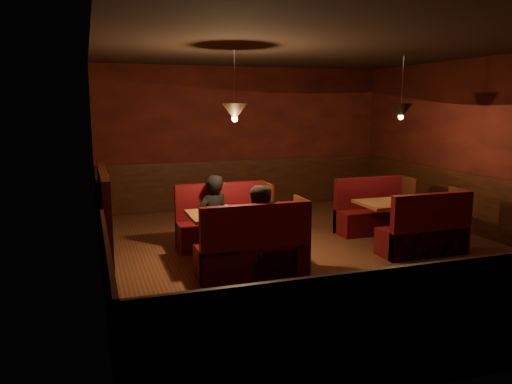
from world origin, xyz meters
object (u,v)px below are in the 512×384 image
object	(u,v)px
main_bench_near	(254,253)
second_bench_near	(425,235)
second_bench_far	(373,215)
second_table	(396,212)
main_bench_far	(224,227)
diner_b	(264,217)
diner_a	(213,200)
main_table	(236,223)

from	to	relation	value
main_bench_near	second_bench_near	xyz separation A→B (m)	(2.62, 0.08, -0.01)
second_bench_far	second_table	bearing A→B (deg)	-92.20
main_bench_far	diner_b	distance (m)	1.47
main_bench_near	diner_b	size ratio (longest dim) A/B	0.94
second_table	diner_a	world-z (taller)	diner_a
second_bench_far	main_bench_far	bearing A→B (deg)	-179.42
diner_a	diner_b	size ratio (longest dim) A/B	0.98
main_bench_near	diner_b	bearing A→B (deg)	22.41
main_table	diner_a	distance (m)	0.73
second_table	diner_a	size ratio (longest dim) A/B	0.80
main_bench_far	diner_b	xyz separation A→B (m)	(0.15, -1.39, 0.44)
diner_a	second_table	bearing A→B (deg)	148.75
main_bench_far	diner_a	bearing A→B (deg)	-164.94
diner_a	second_bench_near	bearing A→B (deg)	136.13
main_bench_near	diner_a	size ratio (longest dim) A/B	0.96
main_table	diner_a	bearing A→B (deg)	103.40
diner_a	diner_b	xyz separation A→B (m)	(0.33, -1.35, 0.01)
main_bench_near	second_bench_near	world-z (taller)	main_bench_near
main_bench_far	diner_b	size ratio (longest dim) A/B	0.94
second_bench_near	main_table	bearing A→B (deg)	166.22
main_bench_far	second_bench_near	world-z (taller)	main_bench_far
second_table	second_bench_near	bearing A→B (deg)	-87.80
main_table	main_bench_near	xyz separation A→B (m)	(0.01, -0.73, -0.22)
second_table	diner_a	distance (m)	2.85
main_table	second_bench_near	bearing A→B (deg)	-13.78
main_bench_near	second_bench_far	size ratio (longest dim) A/B	1.09
main_bench_near	second_table	world-z (taller)	main_bench_near
second_bench_near	diner_a	distance (m)	3.13
main_table	second_bench_far	xyz separation A→B (m)	(2.64, 0.75, -0.23)
second_bench_near	main_bench_near	bearing A→B (deg)	-178.23
second_table	second_bench_far	size ratio (longest dim) A/B	0.90
second_bench_near	diner_b	world-z (taller)	diner_b
main_bench_near	second_bench_far	distance (m)	3.01
main_bench_far	second_table	xyz separation A→B (m)	(2.60, -0.67, 0.18)
second_bench_near	diner_b	size ratio (longest dim) A/B	0.87
second_bench_near	diner_a	size ratio (longest dim) A/B	0.88
diner_b	second_bench_near	bearing A→B (deg)	7.18
second_bench_far	diner_a	xyz separation A→B (m)	(-2.80, -0.07, 0.44)
main_table	diner_a	world-z (taller)	diner_a
diner_a	diner_b	distance (m)	1.39
main_bench_far	main_bench_near	world-z (taller)	same
main_bench_near	second_table	distance (m)	2.72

